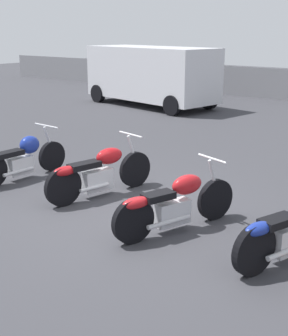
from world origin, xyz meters
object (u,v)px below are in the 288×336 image
(motorcycle_slot_0, at_px, (22,158))
(motorcycle_slot_1, at_px, (99,172))
(parked_van, at_px, (151,73))
(motorcycle_slot_2, at_px, (174,204))

(motorcycle_slot_0, xyz_separation_m, motorcycle_slot_1, (1.88, 0.20, 0.01))
(motorcycle_slot_0, bearing_deg, motorcycle_slot_1, 8.55)
(parked_van, bearing_deg, motorcycle_slot_1, -138.41)
(parked_van, bearing_deg, motorcycle_slot_2, -131.66)
(motorcycle_slot_2, xyz_separation_m, parked_van, (-7.34, 9.21, 0.80))
(motorcycle_slot_2, bearing_deg, motorcycle_slot_0, -165.39)
(motorcycle_slot_2, bearing_deg, motorcycle_slot_1, -174.74)
(motorcycle_slot_2, distance_m, parked_van, 11.80)
(motorcycle_slot_0, distance_m, parked_van, 9.69)
(motorcycle_slot_1, bearing_deg, parked_van, 133.56)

